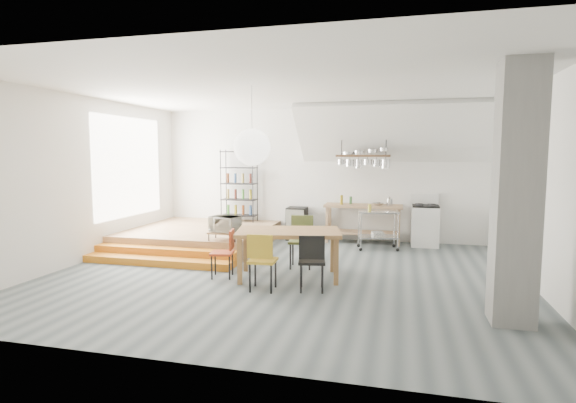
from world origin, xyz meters
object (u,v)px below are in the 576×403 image
(rolling_cart, at_px, (378,225))
(mini_fridge, at_px, (297,223))
(stove, at_px, (425,225))
(dining_table, at_px, (288,235))

(rolling_cart, relative_size, mini_fridge, 1.18)
(rolling_cart, xyz_separation_m, mini_fridge, (-1.98, 0.70, -0.15))
(stove, relative_size, mini_fridge, 1.48)
(rolling_cart, distance_m, mini_fridge, 2.11)
(dining_table, distance_m, rolling_cart, 3.03)
(mini_fridge, bearing_deg, stove, -0.84)
(dining_table, height_order, mini_fridge, dining_table)
(dining_table, xyz_separation_m, mini_fridge, (-0.63, 3.40, -0.33))
(stove, height_order, dining_table, stove)
(dining_table, xyz_separation_m, rolling_cart, (1.35, 2.70, -0.18))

